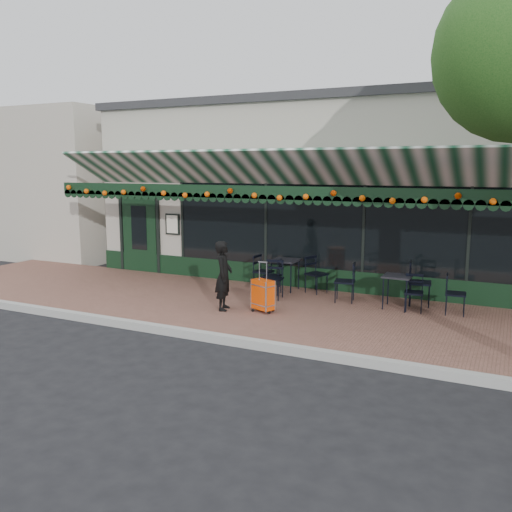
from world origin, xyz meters
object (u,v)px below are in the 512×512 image
at_px(woman, 224,276).
at_px(chair_a_extra, 456,294).
at_px(cafe_table_b, 285,263).
at_px(chair_b_right, 316,274).
at_px(suitcase, 263,295).
at_px(chair_solo, 264,272).
at_px(chair_a_left, 345,282).
at_px(chair_b_front, 273,279).
at_px(chair_b_left, 272,276).
at_px(chair_a_front, 414,293).
at_px(cafe_table_a, 397,279).
at_px(chair_a_right, 420,283).

distance_m(woman, chair_a_extra, 4.55).
bearing_deg(cafe_table_b, chair_b_right, 4.55).
relative_size(suitcase, chair_solo, 1.24).
xyz_separation_m(chair_b_right, chair_solo, (-1.25, -0.17, -0.02)).
height_order(woman, suitcase, woman).
distance_m(cafe_table_b, chair_solo, 0.57).
xyz_separation_m(chair_a_left, chair_b_front, (-1.49, -0.43, -0.00)).
distance_m(chair_a_left, chair_b_left, 1.68).
height_order(suitcase, chair_solo, suitcase).
distance_m(chair_b_front, chair_solo, 0.98).
height_order(suitcase, cafe_table_b, suitcase).
relative_size(woman, chair_a_front, 1.85).
xyz_separation_m(suitcase, chair_b_right, (0.40, 2.03, 0.09)).
bearing_deg(cafe_table_b, chair_solo, -167.62).
height_order(woman, chair_solo, woman).
relative_size(cafe_table_b, chair_b_right, 0.85).
bearing_deg(suitcase, chair_b_left, 129.72).
distance_m(chair_a_left, chair_b_front, 1.55).
relative_size(woman, chair_b_left, 1.72).
relative_size(chair_b_left, chair_solo, 1.00).
bearing_deg(cafe_table_a, chair_a_front, -20.43).
distance_m(chair_a_right, chair_a_extra, 0.86).
bearing_deg(chair_b_right, chair_a_right, -71.14).
xyz_separation_m(chair_a_front, chair_b_right, (-2.29, 0.71, 0.05)).
xyz_separation_m(cafe_table_b, chair_b_left, (-0.11, -0.49, -0.24)).
xyz_separation_m(chair_a_right, chair_solo, (-3.56, -0.03, -0.06)).
height_order(chair_a_left, chair_a_right, chair_a_right).
xyz_separation_m(woman, cafe_table_a, (3.11, 1.63, -0.09)).
bearing_deg(woman, chair_a_extra, -85.77).
bearing_deg(chair_b_right, cafe_table_b, 116.91).
height_order(cafe_table_a, chair_a_left, chair_a_left).
bearing_deg(chair_solo, chair_a_front, -93.34).
distance_m(chair_a_extra, chair_solo, 4.32).
xyz_separation_m(suitcase, chair_a_front, (2.69, 1.31, 0.04)).
xyz_separation_m(chair_b_front, chair_solo, (-0.58, 0.79, -0.02)).
bearing_deg(chair_b_left, woman, -21.34).
bearing_deg(chair_solo, suitcase, -150.00).
relative_size(cafe_table_a, chair_a_right, 0.73).
xyz_separation_m(woman, chair_b_front, (0.51, 1.26, -0.27)).
relative_size(chair_b_left, chair_b_right, 0.96).
distance_m(cafe_table_b, chair_a_left, 1.65).
height_order(cafe_table_b, chair_b_front, chair_b_front).
height_order(suitcase, chair_a_extra, suitcase).
bearing_deg(cafe_table_b, chair_a_right, -1.54).
relative_size(chair_a_right, chair_b_left, 1.15).
height_order(cafe_table_b, chair_b_left, chair_b_left).
height_order(chair_a_left, chair_a_front, chair_a_left).
distance_m(suitcase, chair_b_front, 1.11).
xyz_separation_m(chair_b_left, chair_b_right, (0.86, 0.55, 0.02)).
relative_size(woman, chair_b_front, 1.63).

